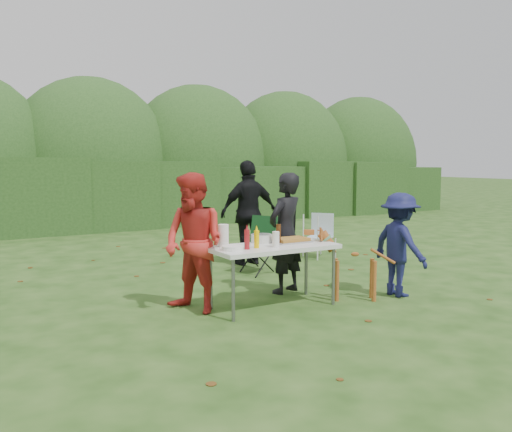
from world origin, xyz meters
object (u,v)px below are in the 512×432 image
camping_chair (257,244)px  ketchup_bottle (247,240)px  child (400,245)px  dog (355,265)px  person_cook (285,233)px  person_black_puffy (249,213)px  person_red_jacket (194,243)px  mustard_bottle (257,239)px  lawn_chair (319,236)px  beer_bottle (278,234)px  paper_towel_roll (223,236)px  folding_table (273,250)px

camping_chair → ketchup_bottle: ketchup_bottle is taller
child → dog: (-0.63, 0.13, -0.23)m
person_cook → person_black_puffy: 1.99m
dog → ketchup_bottle: ketchup_bottle is taller
person_red_jacket → mustard_bottle: 0.71m
person_black_puffy → lawn_chair: 1.47m
lawn_chair → beer_bottle: size_ratio=3.27×
person_black_puffy → paper_towel_roll: bearing=55.8°
person_red_jacket → beer_bottle: bearing=51.5°
beer_bottle → ketchup_bottle: bearing=-166.2°
person_black_puffy → lawn_chair: size_ratio=2.21×
person_cook → beer_bottle: (-0.43, -0.50, 0.07)m
ketchup_bottle → beer_bottle: 0.51m
person_red_jacket → person_black_puffy: (1.94, 2.15, 0.07)m
child → person_black_puffy: bearing=13.5°
child → beer_bottle: (-1.60, 0.38, 0.20)m
mustard_bottle → ketchup_bottle: (-0.14, -0.02, 0.01)m
camping_chair → beer_bottle: (-0.75, -1.79, 0.42)m
folding_table → mustard_bottle: bearing=-164.3°
beer_bottle → folding_table: bearing=-165.4°
person_black_puffy → child: size_ratio=1.31×
beer_bottle → dog: bearing=-14.4°
lawn_chair → paper_towel_roll: bearing=-1.0°
person_black_puffy → mustard_bottle: size_ratio=8.65×
child → dog: 0.68m
person_cook → person_black_puffy: bearing=-125.4°
ketchup_bottle → paper_towel_roll: 0.32m
child → beer_bottle: size_ratio=5.51×
person_cook → dog: person_cook is taller
camping_chair → person_black_puffy: bearing=-136.0°
person_red_jacket → ketchup_bottle: size_ratio=7.26×
child → ketchup_bottle: bearing=83.9°
child → ketchup_bottle: child is taller
ketchup_bottle → folding_table: bearing=13.7°
lawn_chair → person_black_puffy: bearing=-40.4°
child → camping_chair: (-0.84, 2.16, -0.23)m
folding_table → person_black_puffy: 2.66m
ketchup_bottle → child: bearing=-6.9°
folding_table → dog: 1.11m
person_cook → ketchup_bottle: 1.12m
mustard_bottle → dog: bearing=-6.5°
lawn_chair → paper_towel_roll: paper_towel_roll is taller
person_red_jacket → camping_chair: bearing=108.1°
person_cook → mustard_bottle: bearing=17.6°
folding_table → lawn_chair: 3.40m
folding_table → person_black_puffy: bearing=66.5°
dog → lawn_chair: dog is taller
person_cook → mustard_bottle: size_ratio=7.87×
person_black_puffy → folding_table: bearing=68.0°
ketchup_bottle → lawn_chair: bearing=40.6°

